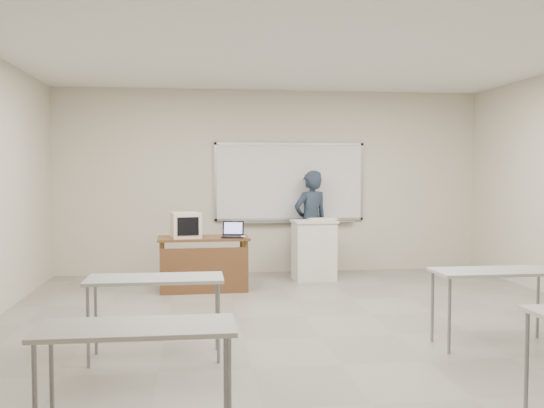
{
  "coord_description": "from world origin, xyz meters",
  "views": [
    {
      "loc": [
        -1.24,
        -5.91,
        1.66
      ],
      "look_at": [
        -0.22,
        2.2,
        1.23
      ],
      "focal_mm": 40.0,
      "sensor_mm": 36.0,
      "label": 1
    }
  ],
  "objects": [
    {
      "name": "student_desks",
      "position": [
        -0.0,
        -1.35,
        0.67
      ],
      "size": [
        4.4,
        2.2,
        0.73
      ],
      "color": "#A2A19D",
      "rests_on": "floor"
    },
    {
      "name": "instructor_desk",
      "position": [
        -1.14,
        2.49,
        0.52
      ],
      "size": [
        1.26,
        0.63,
        0.75
      ],
      "rotation": [
        0.0,
        0.0,
        0.04
      ],
      "color": "brown",
      "rests_on": "floor"
    },
    {
      "name": "presenter",
      "position": [
        0.61,
        3.74,
        0.84
      ],
      "size": [
        0.72,
        0.61,
        1.68
      ],
      "primitive_type": "imported",
      "rotation": [
        0.0,
        0.0,
        3.54
      ],
      "color": "black",
      "rests_on": "floor"
    },
    {
      "name": "keyboard",
      "position": [
        0.71,
        3.28,
        0.93
      ],
      "size": [
        0.47,
        0.2,
        0.03
      ],
      "primitive_type": "cube",
      "rotation": [
        0.0,
        0.0,
        0.11
      ],
      "color": "beige",
      "rests_on": "podium"
    },
    {
      "name": "whiteboard",
      "position": [
        0.3,
        3.97,
        1.48
      ],
      "size": [
        2.48,
        0.1,
        1.31
      ],
      "color": "white",
      "rests_on": "floor"
    },
    {
      "name": "mouse",
      "position": [
        -0.59,
        2.4,
        0.77
      ],
      "size": [
        0.1,
        0.07,
        0.03
      ],
      "primitive_type": "ellipsoid",
      "rotation": [
        0.0,
        0.0,
        -0.19
      ],
      "color": "#BABBC1",
      "rests_on": "instructor_desk"
    },
    {
      "name": "podium",
      "position": [
        0.56,
        3.2,
        0.46
      ],
      "size": [
        0.66,
        0.48,
        0.92
      ],
      "rotation": [
        0.0,
        0.0,
        0.07
      ],
      "color": "white",
      "rests_on": "floor"
    },
    {
      "name": "laptop",
      "position": [
        -0.74,
        2.5,
        0.8
      ],
      "size": [
        0.3,
        0.28,
        0.22
      ],
      "rotation": [
        0.0,
        0.0,
        -0.14
      ],
      "color": "black",
      "rests_on": "instructor_desk"
    },
    {
      "name": "crt_monitor",
      "position": [
        -1.39,
        2.54,
        0.92
      ],
      "size": [
        0.39,
        0.43,
        0.37
      ],
      "rotation": [
        0.0,
        0.0,
        0.18
      ],
      "color": "beige",
      "rests_on": "instructor_desk"
    },
    {
      "name": "floor",
      "position": [
        0.0,
        0.0,
        -0.01
      ],
      "size": [
        7.0,
        8.0,
        0.01
      ],
      "primitive_type": "cube",
      "color": "gray",
      "rests_on": "ground"
    }
  ]
}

